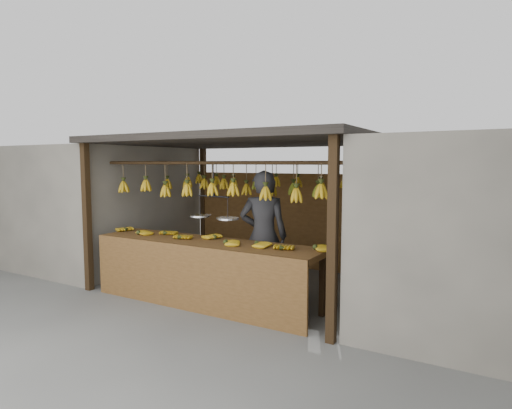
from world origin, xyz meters
The scene contains 9 objects.
ground centered at (0.00, 0.00, 0.00)m, with size 80.00×80.00×0.00m, color #5B5B57.
stall centered at (0.00, 0.33, 1.97)m, with size 4.30×3.30×2.40m.
neighbor_left centered at (-3.60, 0.00, 1.15)m, with size 3.00×3.00×2.30m, color slate.
neighbor_right centered at (3.60, 0.00, 1.15)m, with size 3.00×3.00×2.30m, color slate.
counter centered at (-0.01, -1.23, 0.71)m, with size 3.49×0.79×0.96m.
hanging_bananas centered at (0.01, 0.00, 1.63)m, with size 3.60×2.20×0.39m.
balance_scale centered at (0.06, -1.00, 1.27)m, with size 0.82×0.35×0.78m.
vendor centered at (0.63, -0.58, 0.95)m, with size 0.69×0.45×1.89m, color #262628.
bag_bundles centered at (1.94, 1.35, 0.99)m, with size 0.08×0.26×1.32m.
Camera 1 is at (3.57, -5.90, 2.00)m, focal length 30.00 mm.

